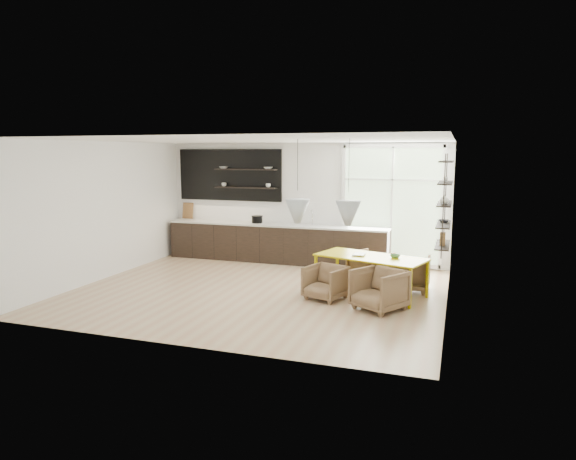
% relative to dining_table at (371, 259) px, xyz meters
% --- Properties ---
extents(room, '(7.02, 6.01, 2.91)m').
position_rel_dining_table_xyz_m(room, '(-1.52, 0.64, 0.77)').
color(room, tan).
rests_on(room, ground).
extents(kitchen_run, '(5.54, 0.69, 2.75)m').
position_rel_dining_table_xyz_m(kitchen_run, '(-2.79, 2.24, -0.09)').
color(kitchen_run, black).
rests_on(kitchen_run, ground).
extents(right_shelving, '(0.26, 1.22, 1.90)m').
position_rel_dining_table_xyz_m(right_shelving, '(1.26, 0.72, 0.96)').
color(right_shelving, black).
rests_on(right_shelving, ground).
extents(dining_table, '(2.20, 1.47, 0.74)m').
position_rel_dining_table_xyz_m(dining_table, '(0.00, 0.00, 0.00)').
color(dining_table, '#BDAC01').
rests_on(dining_table, ground).
extents(armchair_back_left, '(0.94, 0.95, 0.64)m').
position_rel_dining_table_xyz_m(armchair_back_left, '(-0.19, 0.97, -0.37)').
color(armchair_back_left, brown).
rests_on(armchair_back_left, ground).
extents(armchair_back_right, '(0.74, 0.76, 0.69)m').
position_rel_dining_table_xyz_m(armchair_back_right, '(0.68, 0.55, -0.34)').
color(armchair_back_right, brown).
rests_on(armchair_back_right, ground).
extents(armchair_front_left, '(0.86, 0.87, 0.62)m').
position_rel_dining_table_xyz_m(armchair_front_left, '(-0.73, -0.57, -0.38)').
color(armchair_front_left, brown).
rests_on(armchair_front_left, ground).
extents(armchair_front_right, '(1.06, 1.06, 0.71)m').
position_rel_dining_table_xyz_m(armchair_front_right, '(0.30, -0.91, -0.33)').
color(armchair_front_right, brown).
rests_on(armchair_front_right, ground).
extents(wire_stool, '(0.35, 0.35, 0.44)m').
position_rel_dining_table_xyz_m(wire_stool, '(-1.08, -0.05, -0.40)').
color(wire_stool, black).
rests_on(wire_stool, ground).
extents(table_book, '(0.22, 0.29, 0.03)m').
position_rel_dining_table_xyz_m(table_book, '(-0.34, 0.04, 0.06)').
color(table_book, white).
rests_on(table_book, dining_table).
extents(table_bowl, '(0.22, 0.22, 0.06)m').
position_rel_dining_table_xyz_m(table_bowl, '(0.45, 0.01, 0.08)').
color(table_bowl, '#51864D').
rests_on(table_bowl, dining_table).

